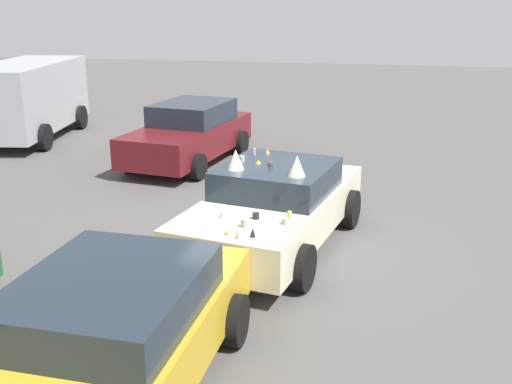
% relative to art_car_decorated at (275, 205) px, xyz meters
% --- Properties ---
extents(ground_plane, '(60.00, 60.00, 0.00)m').
position_rel_art_car_decorated_xyz_m(ground_plane, '(-0.02, 0.00, -0.69)').
color(ground_plane, '#514F4C').
extents(art_car_decorated, '(4.58, 2.66, 1.65)m').
position_rel_art_car_decorated_xyz_m(art_car_decorated, '(0.00, 0.00, 0.00)').
color(art_car_decorated, beige).
rests_on(art_car_decorated, ground).
extents(parked_van_far_right, '(5.06, 2.72, 2.16)m').
position_rel_art_car_decorated_xyz_m(parked_van_far_right, '(6.45, 8.38, 0.52)').
color(parked_van_far_right, '#9EA3A8').
rests_on(parked_van_far_right, ground).
extents(parked_sedan_row_back_far, '(4.40, 2.40, 1.46)m').
position_rel_art_car_decorated_xyz_m(parked_sedan_row_back_far, '(4.84, 3.02, 0.04)').
color(parked_sedan_row_back_far, '#5B1419').
rests_on(parked_sedan_row_back_far, ground).
extents(parked_sedan_far_left, '(4.35, 2.16, 1.31)m').
position_rel_art_car_decorated_xyz_m(parked_sedan_far_left, '(-4.33, 0.87, -0.01)').
color(parked_sedan_far_left, gold).
rests_on(parked_sedan_far_left, ground).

